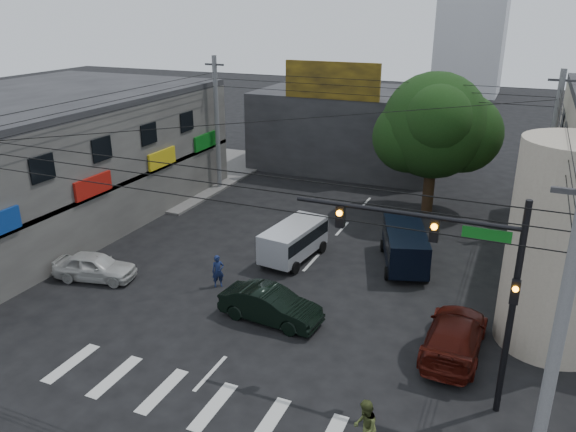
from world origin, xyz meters
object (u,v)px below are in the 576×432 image
Objects in this scene: traffic_officer at (218,271)px; pedestrian_olive at (365,427)px; utility_pole_far_left at (217,124)px; maroon_sedan at (455,335)px; utility_pole_near_right at (555,355)px; dark_sedan at (270,305)px; traffic_gantry at (459,266)px; utility_pole_far_right at (550,155)px; navy_van at (405,247)px; white_compact at (95,266)px; silver_minivan at (294,243)px; street_tree at (434,126)px.

traffic_officer is 0.88× the size of pedestrian_olive.
utility_pole_far_left is 23.44m from maroon_sedan.
pedestrian_olive is (-4.44, 0.05, -3.72)m from utility_pole_near_right.
dark_sedan is (10.95, -14.89, -3.89)m from utility_pole_far_left.
utility_pole_far_right is (2.68, 17.00, -0.23)m from traffic_gantry.
traffic_gantry is 1.42× the size of maroon_sedan.
maroon_sedan is (18.24, -14.20, -3.87)m from utility_pole_far_left.
maroon_sedan is (7.29, 0.69, 0.02)m from dark_sedan.
utility_pole_near_right is 1.00× the size of utility_pole_far_right.
traffic_gantry reaches higher than dark_sedan.
utility_pole_near_right is 14.88m from navy_van.
silver_minivan reaches higher than white_compact.
utility_pole_far_left is 13.57m from silver_minivan.
street_tree is 6.63m from utility_pole_far_right.
traffic_officer reaches higher than white_compact.
traffic_officer is at bearing -116.57° from street_tree.
dark_sedan reaches higher than white_compact.
maroon_sedan is at bearing -114.08° from silver_minivan.
street_tree is 0.95× the size of utility_pole_near_right.
utility_pole_far_left is 5.94× the size of traffic_officer.
pedestrian_olive is at bearing -84.53° from street_tree.
pedestrian_olive is (1.69, -13.01, -0.11)m from navy_van.
traffic_officer is at bearing 109.50° from navy_van.
white_compact is 15.91m from pedestrian_olive.
pedestrian_olive is (9.11, -7.34, 0.10)m from traffic_officer.
traffic_gantry is at bearing -101.27° from dark_sedan.
utility_pole_far_right is (21.00, 0.00, 0.00)m from utility_pole_far_left.
silver_minivan is at bearing -159.25° from pedestrian_olive.
traffic_officer reaches higher than dark_sedan.
maroon_sedan is 0.96× the size of navy_van.
utility_pole_near_right is at bearing 114.82° from maroon_sedan.
utility_pole_far_right reaches higher than traffic_officer.
pedestrian_olive is at bearing 76.05° from maroon_sedan.
utility_pole_near_right is 12.15m from dark_sedan.
pedestrian_olive is at bearing -141.58° from silver_minivan.
maroon_sedan is 1.13× the size of silver_minivan.
pedestrian_olive is (5.61, -5.56, 0.17)m from dark_sedan.
traffic_gantry reaches higher than white_compact.
white_compact is (-16.64, 2.22, -4.17)m from traffic_gantry.
utility_pole_near_right is 2.06× the size of silver_minivan.
utility_pole_far_right is 18.38m from dark_sedan.
navy_van is at bearing -73.34° from white_compact.
silver_minivan is 2.88× the size of traffic_officer.
utility_pole_far_right is 24.64m from white_compact.
street_tree is 1.66× the size of navy_van.
traffic_gantry is 4.65× the size of traffic_officer.
traffic_gantry is 4.97m from maroon_sedan.
utility_pole_near_right is at bearing -73.18° from street_tree.
utility_pole_near_right is 15.91m from traffic_officer.
traffic_gantry is at bearing -60.06° from traffic_officer.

